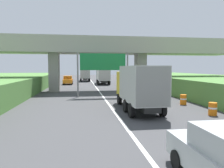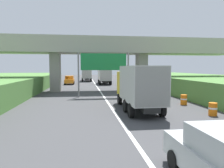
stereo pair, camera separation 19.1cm
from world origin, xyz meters
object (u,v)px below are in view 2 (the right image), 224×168
object	(u,v)px
truck_red	(87,73)
car_orange	(69,80)
construction_barrel_3	(184,100)
construction_barrel_4	(165,94)
truck_yellow	(138,86)
truck_green	(104,75)
construction_barrel_2	(213,109)
overhead_highway_sign	(104,64)

from	to	relation	value
truck_red	car_orange	distance (m)	10.44
construction_barrel_3	construction_barrel_4	bearing A→B (deg)	90.78
truck_red	car_orange	bearing A→B (deg)	-109.95
truck_yellow	truck_green	world-z (taller)	same
truck_yellow	construction_barrel_3	bearing A→B (deg)	20.99
car_orange	construction_barrel_4	bearing A→B (deg)	-60.41
truck_green	construction_barrel_2	xyz separation A→B (m)	(4.71, -29.13, -1.47)
construction_barrel_4	construction_barrel_2	bearing A→B (deg)	-89.81
truck_red	construction_barrel_2	size ratio (longest dim) A/B	8.11
overhead_highway_sign	construction_barrel_3	xyz separation A→B (m)	(6.60, -6.23, -3.23)
construction_barrel_3	car_orange	bearing A→B (deg)	115.31
construction_barrel_2	construction_barrel_4	world-z (taller)	same
truck_red	truck_green	xyz separation A→B (m)	(3.48, -9.77, 0.00)
overhead_highway_sign	truck_red	distance (m)	28.50
truck_yellow	car_orange	world-z (taller)	truck_yellow
truck_red	construction_barrel_3	world-z (taller)	truck_red
truck_yellow	truck_green	xyz separation A→B (m)	(-0.05, 26.66, 0.00)
overhead_highway_sign	construction_barrel_4	bearing A→B (deg)	-16.74
truck_yellow	construction_barrel_4	bearing A→B (deg)	52.64
truck_yellow	truck_green	distance (m)	26.66
truck_green	car_orange	size ratio (longest dim) A/B	1.78
truck_red	construction_barrel_3	distance (m)	35.63
overhead_highway_sign	car_orange	bearing A→B (deg)	105.49
construction_barrel_2	construction_barrel_4	bearing A→B (deg)	90.19
truck_green	truck_red	bearing A→B (deg)	109.61
truck_green	car_orange	distance (m)	7.11
truck_red	construction_barrel_4	world-z (taller)	truck_red
overhead_highway_sign	truck_yellow	size ratio (longest dim) A/B	0.81
construction_barrel_2	truck_green	bearing A→B (deg)	99.19
truck_yellow	construction_barrel_2	size ratio (longest dim) A/B	8.11
overhead_highway_sign	truck_red	size ratio (longest dim) A/B	0.81
construction_barrel_2	truck_yellow	bearing A→B (deg)	152.10
construction_barrel_2	construction_barrel_4	distance (m)	8.53
overhead_highway_sign	construction_barrel_4	size ratio (longest dim) A/B	6.53
truck_red	overhead_highway_sign	bearing A→B (deg)	-86.73
truck_yellow	truck_green	bearing A→B (deg)	90.12
construction_barrel_3	truck_yellow	bearing A→B (deg)	-159.01
truck_red	construction_barrel_3	bearing A→B (deg)	-76.64
truck_green	construction_barrel_3	world-z (taller)	truck_green
truck_yellow	construction_barrel_2	xyz separation A→B (m)	(4.66, -2.46, -1.47)
overhead_highway_sign	construction_barrel_4	distance (m)	7.55
truck_yellow	truck_red	size ratio (longest dim) A/B	1.00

